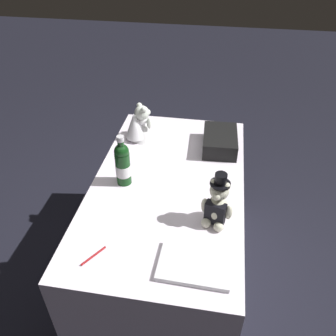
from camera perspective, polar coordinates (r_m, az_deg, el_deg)
ground_plane at (r=2.48m, az=0.00°, el=-16.41°), size 12.00×12.00×0.00m
reception_table at (r=2.17m, az=0.00°, el=-10.32°), size 1.43×0.82×0.78m
teddy_bear_groom at (r=1.63m, az=8.07°, el=-5.94°), size 0.14×0.15×0.28m
teddy_bear_bride at (r=2.23m, az=-4.59°, el=7.04°), size 0.22×0.23×0.23m
champagne_bottle at (r=1.85m, az=-7.42°, el=0.71°), size 0.08×0.08×0.29m
signing_pen at (r=1.58m, az=-11.94°, el=-13.76°), size 0.12×0.08×0.01m
gift_case_black at (r=2.17m, az=8.48°, el=4.42°), size 0.31×0.22×0.10m
guestbook at (r=1.52m, az=4.35°, el=-15.53°), size 0.21×0.31×0.02m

